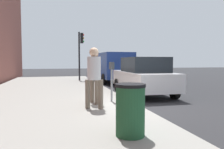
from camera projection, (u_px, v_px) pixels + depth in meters
ground_plane at (136, 108)px, 7.43m from camera, size 80.00×80.00×0.00m
sidewalk_slab at (44, 111)px, 6.70m from camera, size 28.00×6.00×0.15m
parking_meter at (112, 73)px, 7.76m from camera, size 0.36×0.12×1.41m
pedestrian_at_meter at (95, 72)px, 7.39m from camera, size 0.53×0.40×1.82m
pedestrian_bystander at (94, 72)px, 6.56m from camera, size 0.40×0.52×1.85m
parked_sedan_near at (143, 76)px, 10.27m from camera, size 4.44×2.04×1.77m
parked_van_far at (111, 66)px, 16.50m from camera, size 5.27×2.28×2.18m
traffic_signal at (81, 48)px, 16.24m from camera, size 0.24×0.44×3.60m
trash_bin at (130, 110)px, 4.20m from camera, size 0.59×0.59×1.01m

